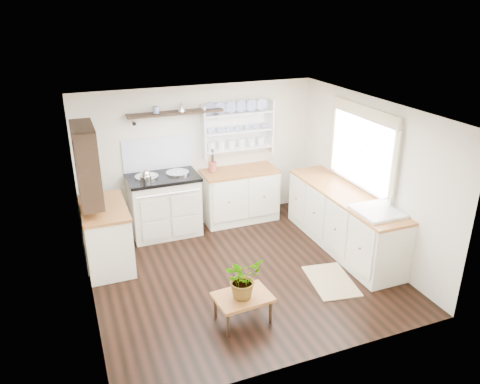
{
  "coord_description": "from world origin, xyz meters",
  "views": [
    {
      "loc": [
        -2.09,
        -5.27,
        3.55
      ],
      "look_at": [
        0.08,
        0.25,
        1.1
      ],
      "focal_mm": 35.0,
      "sensor_mm": 36.0,
      "label": 1
    }
  ],
  "objects": [
    {
      "name": "wall_back",
      "position": [
        0.0,
        1.9,
        1.15
      ],
      "size": [
        4.0,
        0.02,
        2.3
      ],
      "primitive_type": "cube",
      "color": "silver",
      "rests_on": "ground"
    },
    {
      "name": "potted_plant",
      "position": [
        -0.39,
        -1.03,
        0.6
      ],
      "size": [
        0.55,
        0.51,
        0.49
      ],
      "primitive_type": "imported",
      "rotation": [
        0.0,
        0.0,
        0.37
      ],
      "color": "#3F7233",
      "rests_on": "center_table"
    },
    {
      "name": "wall_right",
      "position": [
        2.0,
        0.0,
        1.15
      ],
      "size": [
        0.02,
        3.8,
        2.3
      ],
      "primitive_type": "cube",
      "color": "silver",
      "rests_on": "ground"
    },
    {
      "name": "utensil_crock",
      "position": [
        0.15,
        1.68,
        0.99
      ],
      "size": [
        0.14,
        0.14,
        0.16
      ],
      "primitive_type": "cylinder",
      "color": "brown",
      "rests_on": "back_cabinets"
    },
    {
      "name": "aga_cooker",
      "position": [
        -0.71,
        1.57,
        0.5
      ],
      "size": [
        1.11,
        0.77,
        1.02
      ],
      "color": "beige",
      "rests_on": "floor"
    },
    {
      "name": "ceiling",
      "position": [
        0.0,
        0.0,
        2.3
      ],
      "size": [
        4.0,
        3.8,
        0.01
      ],
      "primitive_type": "cube",
      "color": "white",
      "rests_on": "wall_back"
    },
    {
      "name": "window",
      "position": [
        1.95,
        0.15,
        1.56
      ],
      "size": [
        0.08,
        1.55,
        1.22
      ],
      "color": "white",
      "rests_on": "wall_right"
    },
    {
      "name": "wall_left",
      "position": [
        -2.0,
        0.0,
        1.15
      ],
      "size": [
        0.02,
        3.8,
        2.3
      ],
      "primitive_type": "cube",
      "color": "silver",
      "rests_on": "ground"
    },
    {
      "name": "floor",
      "position": [
        0.0,
        0.0,
        0.0
      ],
      "size": [
        4.0,
        3.8,
        0.01
      ],
      "primitive_type": "cube",
      "color": "black",
      "rests_on": "ground"
    },
    {
      "name": "kettle",
      "position": [
        -0.99,
        1.45,
        1.04
      ],
      "size": [
        0.18,
        0.18,
        0.22
      ],
      "primitive_type": null,
      "color": "silver",
      "rests_on": "aga_cooker"
    },
    {
      "name": "center_table",
      "position": [
        -0.39,
        -1.03,
        0.31
      ],
      "size": [
        0.68,
        0.51,
        0.35
      ],
      "rotation": [
        0.0,
        0.0,
        0.07
      ],
      "color": "brown",
      "rests_on": "floor"
    },
    {
      "name": "left_shelving",
      "position": [
        -1.84,
        0.9,
        1.55
      ],
      "size": [
        0.28,
        0.8,
        1.05
      ],
      "primitive_type": "cube",
      "color": "black",
      "rests_on": "wall_left"
    },
    {
      "name": "right_cabinets",
      "position": [
        1.7,
        0.1,
        0.46
      ],
      "size": [
        0.62,
        2.43,
        0.9
      ],
      "color": "#EEE6CD",
      "rests_on": "floor"
    },
    {
      "name": "belfast_sink",
      "position": [
        1.7,
        -0.65,
        0.8
      ],
      "size": [
        0.55,
        0.6,
        0.45
      ],
      "color": "white",
      "rests_on": "right_cabinets"
    },
    {
      "name": "high_shelf",
      "position": [
        -0.4,
        1.78,
        1.91
      ],
      "size": [
        1.5,
        0.29,
        0.16
      ],
      "color": "black",
      "rests_on": "wall_back"
    },
    {
      "name": "floor_rug",
      "position": [
        1.04,
        -0.69,
        0.01
      ],
      "size": [
        0.68,
        0.93,
        0.02
      ],
      "primitive_type": "cube",
      "rotation": [
        0.0,
        0.0,
        -0.16
      ],
      "color": "#9A7C5A",
      "rests_on": "floor"
    },
    {
      "name": "plate_rack",
      "position": [
        0.65,
        1.86,
        1.56
      ],
      "size": [
        1.2,
        0.22,
        0.9
      ],
      "color": "white",
      "rests_on": "wall_back"
    },
    {
      "name": "back_cabinets",
      "position": [
        0.6,
        1.6,
        0.46
      ],
      "size": [
        1.27,
        0.63,
        0.9
      ],
      "color": "#EEE6CD",
      "rests_on": "floor"
    },
    {
      "name": "left_cabinets",
      "position": [
        -1.7,
        0.9,
        0.46
      ],
      "size": [
        0.62,
        1.13,
        0.9
      ],
      "color": "#EEE6CD",
      "rests_on": "floor"
    }
  ]
}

